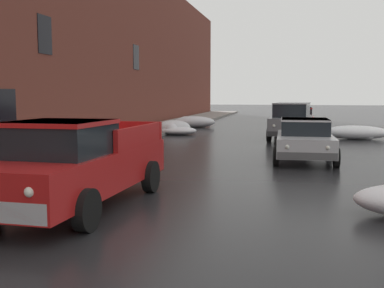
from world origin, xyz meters
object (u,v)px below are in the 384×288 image
at_px(sedan_red_parked_far_down_block, 299,119).
at_px(sedan_maroon_queued_behind_truck, 294,113).
at_px(sedan_silver_parked_kerbside_close, 305,139).
at_px(suv_grey_parked_kerbside_mid, 292,120).
at_px(pickup_truck_red_approaching_near_lane, 76,163).

relative_size(sedan_red_parked_far_down_block, sedan_maroon_queued_behind_truck, 1.11).
relative_size(sedan_silver_parked_kerbside_close, suv_grey_parked_kerbside_mid, 0.79).
distance_m(suv_grey_parked_kerbside_mid, sedan_maroon_queued_behind_truck, 13.41).
bearing_deg(pickup_truck_red_approaching_near_lane, sedan_red_parked_far_down_block, 78.07).
bearing_deg(sedan_red_parked_far_down_block, pickup_truck_red_approaching_near_lane, -101.93).
relative_size(pickup_truck_red_approaching_near_lane, suv_grey_parked_kerbside_mid, 1.11).
bearing_deg(sedan_maroon_queued_behind_truck, pickup_truck_red_approaching_near_lane, -98.05).
relative_size(sedan_silver_parked_kerbside_close, sedan_red_parked_far_down_block, 0.88).
bearing_deg(sedan_silver_parked_kerbside_close, suv_grey_parked_kerbside_mid, 93.68).
xyz_separation_m(pickup_truck_red_approaching_near_lane, sedan_maroon_queued_behind_truck, (4.05, 28.62, -0.13)).
xyz_separation_m(suv_grey_parked_kerbside_mid, sedan_maroon_queued_behind_truck, (0.03, 13.41, -0.24)).
height_order(sedan_silver_parked_kerbside_close, suv_grey_parked_kerbside_mid, suv_grey_parked_kerbside_mid).
relative_size(suv_grey_parked_kerbside_mid, sedan_maroon_queued_behind_truck, 1.23).
bearing_deg(sedan_red_parked_far_down_block, sedan_maroon_queued_behind_truck, 92.56).
distance_m(sedan_silver_parked_kerbside_close, suv_grey_parked_kerbside_mid, 7.63).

